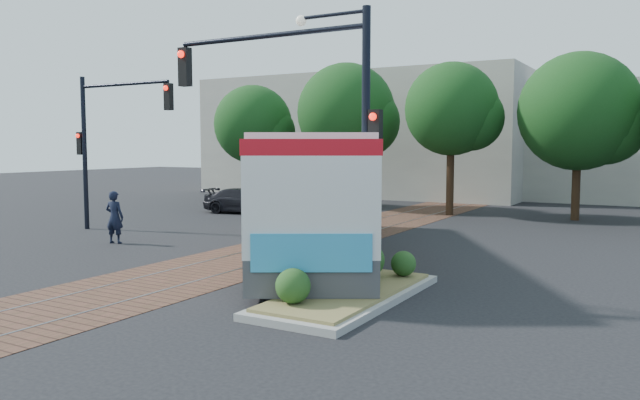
{
  "coord_description": "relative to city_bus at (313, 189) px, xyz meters",
  "views": [
    {
      "loc": [
        10.85,
        -12.79,
        3.32
      ],
      "look_at": [
        1.1,
        4.22,
        1.6
      ],
      "focal_mm": 35.0,
      "sensor_mm": 36.0,
      "label": 1
    }
  ],
  "objects": [
    {
      "name": "warehouses",
      "position": [
        -1.7,
        25.06,
        1.82
      ],
      "size": [
        40.0,
        13.0,
        8.0
      ],
      "color": "#ADA899",
      "rests_on": "ground"
    },
    {
      "name": "parked_car",
      "position": [
        -8.66,
        8.11,
        -1.39
      ],
      "size": [
        4.39,
        2.32,
        1.21
      ],
      "primitive_type": "imported",
      "rotation": [
        0.0,
        0.0,
        1.73
      ],
      "color": "black",
      "rests_on": "ground"
    },
    {
      "name": "officer",
      "position": [
        -6.8,
        -1.74,
        -1.1
      ],
      "size": [
        0.73,
        0.56,
        1.79
      ],
      "primitive_type": "imported",
      "rotation": [
        0.0,
        0.0,
        3.37
      ],
      "color": "black",
      "rests_on": "ground"
    },
    {
      "name": "signal_pole_main",
      "position": [
        2.69,
        -4.49,
        2.16
      ],
      "size": [
        5.49,
        0.46,
        6.0
      ],
      "color": "black",
      "rests_on": "ground"
    },
    {
      "name": "traffic_island",
      "position": [
        3.65,
        -4.58,
        -1.67
      ],
      "size": [
        2.2,
        5.2,
        1.13
      ],
      "color": "gray",
      "rests_on": "ground"
    },
    {
      "name": "ground",
      "position": [
        -1.17,
        -3.69,
        -2.0
      ],
      "size": [
        120.0,
        120.0,
        0.0
      ],
      "primitive_type": "plane",
      "color": "black",
      "rests_on": "ground"
    },
    {
      "name": "signal_pole_left",
      "position": [
        -9.54,
        0.31,
        1.87
      ],
      "size": [
        4.99,
        0.34,
        6.0
      ],
      "color": "black",
      "rests_on": "ground"
    },
    {
      "name": "city_bus",
      "position": [
        0.0,
        0.0,
        0.0
      ],
      "size": [
        9.16,
        12.97,
        3.58
      ],
      "rotation": [
        0.0,
        0.0,
        0.53
      ],
      "color": "#424245",
      "rests_on": "ground"
    },
    {
      "name": "trackbed",
      "position": [
        -1.17,
        0.31,
        -1.99
      ],
      "size": [
        3.6,
        40.0,
        0.02
      ],
      "color": "brown",
      "rests_on": "ground"
    },
    {
      "name": "tree_row",
      "position": [
        0.04,
        12.73,
        2.85
      ],
      "size": [
        26.4,
        5.6,
        7.67
      ],
      "color": "#382314",
      "rests_on": "ground"
    }
  ]
}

